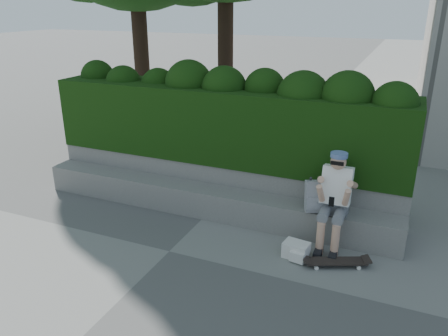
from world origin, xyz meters
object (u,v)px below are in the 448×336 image
at_px(person, 335,196).
at_px(skateboard, 336,261).
at_px(backpack_ground, 296,250).
at_px(backpack_plaid, 316,196).

bearing_deg(person, skateboard, -72.14).
distance_m(person, skateboard, 0.88).
bearing_deg(skateboard, backpack_ground, 155.50).
bearing_deg(person, backpack_plaid, 163.13).
bearing_deg(backpack_plaid, skateboard, -77.63).
distance_m(skateboard, backpack_ground, 0.54).
bearing_deg(backpack_ground, skateboard, 7.11).
xyz_separation_m(skateboard, backpack_plaid, (-0.44, 0.60, 0.61)).
relative_size(backpack_plaid, backpack_ground, 1.34).
xyz_separation_m(person, backpack_plaid, (-0.27, 0.08, -0.08)).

